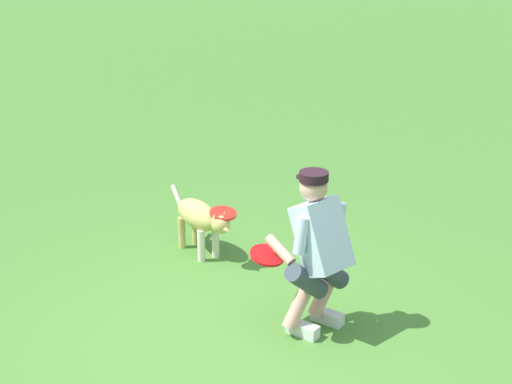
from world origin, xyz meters
TOP-DOWN VIEW (x-y plane):
  - ground_plane at (0.00, 0.00)m, footprint 60.00×60.00m
  - person at (-0.42, -0.63)m, footprint 0.64×0.66m
  - dog at (1.18, -1.14)m, footprint 0.98×0.44m
  - frisbee_flying at (0.88, -1.10)m, footprint 0.27×0.27m
  - frisbee_held at (-0.08, -0.46)m, footprint 0.38×0.39m

SIDE VIEW (x-z plane):
  - ground_plane at x=0.00m, z-range 0.00..0.00m
  - dog at x=1.18m, z-range 0.09..0.64m
  - frisbee_flying at x=0.88m, z-range 0.47..0.54m
  - frisbee_held at x=-0.08m, z-range 0.55..0.67m
  - person at x=-0.42m, z-range 0.05..1.34m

